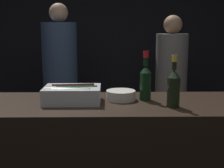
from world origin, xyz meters
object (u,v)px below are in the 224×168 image
(champagne_bottle, at_px, (174,87))
(red_wine_bottle_burgundy, at_px, (145,80))
(person_in_hoodie, at_px, (60,76))
(bowl_white, at_px, (121,95))
(person_blond_tee, at_px, (171,81))
(ice_bin_with_bottles, at_px, (72,94))

(champagne_bottle, xyz_separation_m, red_wine_bottle_burgundy, (-0.15, 0.19, 0.01))
(red_wine_bottle_burgundy, distance_m, person_in_hoodie, 1.65)
(champagne_bottle, distance_m, person_in_hoodie, 1.89)
(bowl_white, distance_m, red_wine_bottle_burgundy, 0.20)
(person_blond_tee, bearing_deg, person_in_hoodie, 131.42)
(ice_bin_with_bottles, distance_m, bowl_white, 0.33)
(person_in_hoodie, bearing_deg, person_blond_tee, 118.52)
(champagne_bottle, bearing_deg, ice_bin_with_bottles, 168.55)
(ice_bin_with_bottles, relative_size, red_wine_bottle_burgundy, 1.10)
(ice_bin_with_bottles, relative_size, person_blond_tee, 0.22)
(person_in_hoodie, distance_m, person_blond_tee, 1.28)
(red_wine_bottle_burgundy, bearing_deg, champagne_bottle, -51.83)
(person_in_hoodie, height_order, person_blond_tee, person_in_hoodie)
(red_wine_bottle_burgundy, bearing_deg, bowl_white, 179.88)
(person_in_hoodie, xyz_separation_m, person_blond_tee, (1.28, 0.04, -0.07))
(bowl_white, bearing_deg, red_wine_bottle_burgundy, -0.12)
(ice_bin_with_bottles, bearing_deg, bowl_white, 10.96)
(red_wine_bottle_burgundy, relative_size, person_in_hoodie, 0.19)
(ice_bin_with_bottles, xyz_separation_m, person_blond_tee, (0.98, 1.53, -0.19))
(bowl_white, xyz_separation_m, champagne_bottle, (0.32, -0.20, 0.09))
(person_in_hoodie, relative_size, person_blond_tee, 1.07)
(red_wine_bottle_burgundy, distance_m, person_blond_tee, 1.57)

